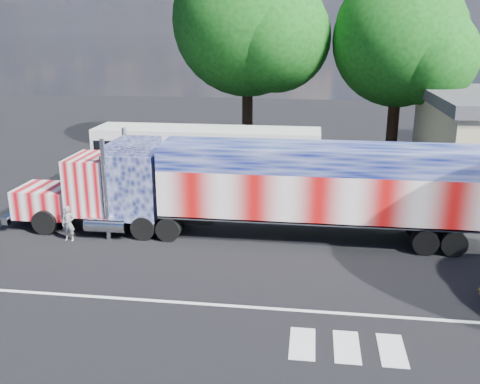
# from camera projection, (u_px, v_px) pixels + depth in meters

# --- Properties ---
(ground) EXTENTS (100.00, 100.00, 0.00)m
(ground) POSITION_uv_depth(u_px,v_px,m) (229.00, 265.00, 19.59)
(ground) COLOR black
(lane_markings) EXTENTS (30.00, 2.67, 0.01)m
(lane_markings) POSITION_uv_depth(u_px,v_px,m) (266.00, 321.00, 15.79)
(lane_markings) COLOR silver
(lane_markings) RESTS_ON ground
(semi_truck) EXTENTS (19.66, 3.11, 4.19)m
(semi_truck) POSITION_uv_depth(u_px,v_px,m) (259.00, 186.00, 21.80)
(semi_truck) COLOR black
(semi_truck) RESTS_ON ground
(coach_bus) EXTENTS (11.71, 2.73, 3.41)m
(coach_bus) POSITION_uv_depth(u_px,v_px,m) (207.00, 159.00, 28.02)
(coach_bus) COLOR white
(coach_bus) RESTS_ON ground
(woman) EXTENTS (0.55, 0.37, 1.46)m
(woman) POSITION_uv_depth(u_px,v_px,m) (68.00, 224.00, 21.69)
(woman) COLOR slate
(woman) RESTS_ON ground
(tree_n_mid) EXTENTS (10.00, 9.53, 13.62)m
(tree_n_mid) POSITION_uv_depth(u_px,v_px,m) (250.00, 21.00, 33.75)
(tree_n_mid) COLOR black
(tree_n_mid) RESTS_ON ground
(tree_ne_a) EXTENTS (8.22, 7.83, 11.62)m
(tree_ne_a) POSITION_uv_depth(u_px,v_px,m) (402.00, 41.00, 31.32)
(tree_ne_a) COLOR black
(tree_ne_a) RESTS_ON ground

